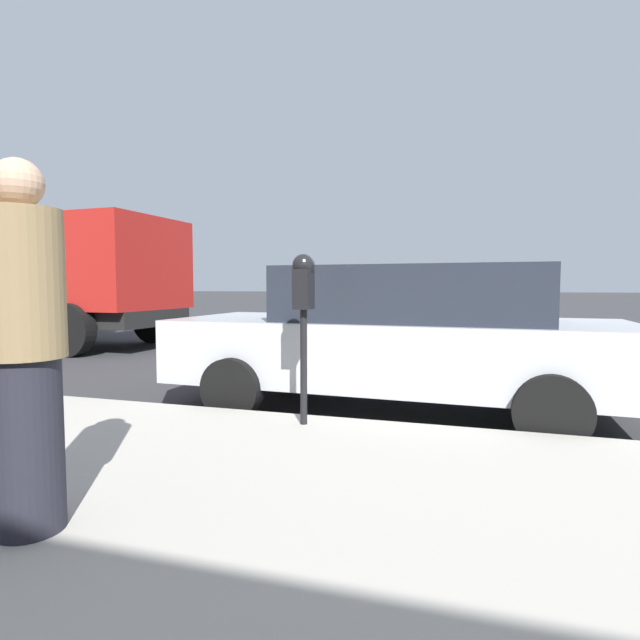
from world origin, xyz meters
TOP-DOWN VIEW (x-y plane):
  - ground_plane at (0.00, 0.00)m, footprint 220.00×220.00m
  - parking_meter at (-2.50, 0.95)m, footprint 0.21×0.19m
  - car_silver at (-1.07, 0.33)m, footprint 2.20×4.88m
  - dump_truck at (2.64, 9.65)m, footprint 3.06×7.59m
  - pedestrian at (-4.67, 1.64)m, footprint 0.38×0.38m

SIDE VIEW (x-z plane):
  - ground_plane at x=0.00m, z-range 0.00..0.00m
  - car_silver at x=-1.07m, z-range 0.04..1.61m
  - pedestrian at x=-4.67m, z-range 0.18..1.97m
  - parking_meter at x=-2.50m, z-range 0.56..2.03m
  - dump_truck at x=2.64m, z-range 0.22..3.05m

